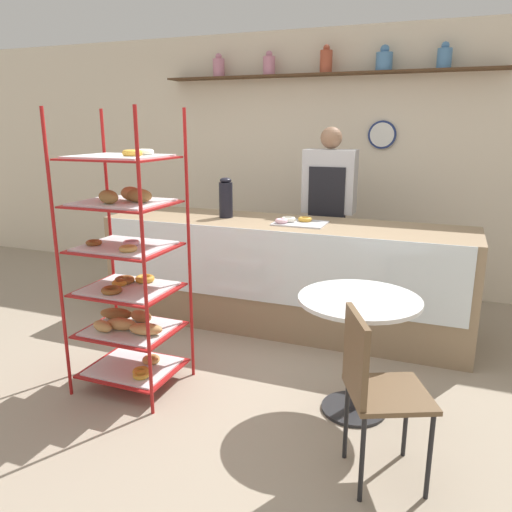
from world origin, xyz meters
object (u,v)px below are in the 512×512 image
(cafe_chair, at_px, (373,380))
(donut_tray_counter, at_px, (296,222))
(coffee_carafe, at_px, (226,198))
(pastry_rack, at_px, (127,271))
(person_worker, at_px, (328,213))
(cafe_table, at_px, (358,327))

(cafe_chair, height_order, donut_tray_counter, donut_tray_counter)
(cafe_chair, height_order, coffee_carafe, coffee_carafe)
(coffee_carafe, height_order, donut_tray_counter, coffee_carafe)
(pastry_rack, relative_size, cafe_chair, 2.09)
(person_worker, distance_m, coffee_carafe, 0.98)
(pastry_rack, distance_m, person_worker, 2.13)
(coffee_carafe, bearing_deg, cafe_table, -40.15)
(cafe_table, height_order, cafe_chair, cafe_chair)
(person_worker, height_order, coffee_carafe, person_worker)
(cafe_chair, bearing_deg, cafe_table, -7.79)
(pastry_rack, relative_size, cafe_table, 2.46)
(cafe_chair, xyz_separation_m, coffee_carafe, (-1.59, 1.79, 0.57))
(person_worker, xyz_separation_m, donut_tray_counter, (-0.14, -0.58, 0.02))
(cafe_table, bearing_deg, person_worker, 109.22)
(person_worker, distance_m, cafe_chair, 2.47)
(pastry_rack, xyz_separation_m, cafe_table, (1.48, 0.22, -0.26))
(person_worker, xyz_separation_m, cafe_table, (0.60, -1.71, -0.37))
(cafe_chair, bearing_deg, person_worker, -5.82)
(cafe_chair, xyz_separation_m, donut_tray_counter, (-0.92, 1.73, 0.41))
(coffee_carafe, relative_size, donut_tray_counter, 0.83)
(cafe_table, relative_size, coffee_carafe, 2.11)
(cafe_table, distance_m, donut_tray_counter, 1.41)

